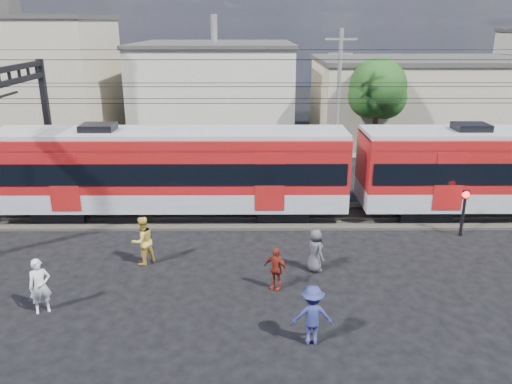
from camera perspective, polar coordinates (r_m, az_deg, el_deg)
ground at (r=16.67m, az=-4.00°, el=-13.02°), size 120.00×120.00×0.00m
track_bed at (r=23.81m, az=-2.84°, el=-2.70°), size 70.00×3.40×0.12m
rail_near at (r=23.07m, az=-2.93°, el=-3.10°), size 70.00×0.12×0.12m
rail_far at (r=24.47m, az=-2.78°, el=-1.79°), size 70.00×0.12×0.12m
commuter_train at (r=23.30m, az=-9.09°, el=2.68°), size 50.30×3.08×4.17m
catenary at (r=24.44m, az=-24.01°, el=8.63°), size 70.00×9.30×7.52m
building_west at (r=42.39m, az=-26.09°, el=11.37°), size 14.28×10.20×9.30m
building_midwest at (r=41.56m, az=-4.64°, el=11.66°), size 12.24×12.24×7.30m
building_mideast at (r=40.66m, az=18.52°, el=9.90°), size 16.32×10.20×6.30m
utility_pole_mid at (r=29.85m, az=9.37°, el=10.39°), size 1.80×0.24×8.50m
tree_near at (r=33.49m, az=14.00°, el=11.20°), size 3.82×3.64×6.72m
pedestrian_a at (r=17.37m, az=-23.46°, el=-9.83°), size 0.79×0.68×1.82m
pedestrian_b at (r=19.44m, az=-12.83°, el=-5.45°), size 1.16×1.16×1.90m
pedestrian_c at (r=14.65m, az=6.43°, el=-13.83°), size 1.19×0.71×1.82m
pedestrian_d at (r=17.31m, az=2.26°, el=-8.75°), size 0.97×0.82×1.55m
pedestrian_e at (r=18.61m, az=6.79°, el=-6.64°), size 0.85×0.96×1.65m
crossing_signal at (r=22.97m, az=22.72°, el=-1.33°), size 0.30×0.30×2.09m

